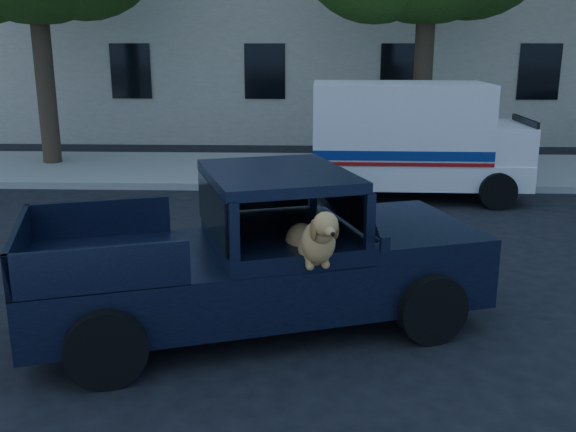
# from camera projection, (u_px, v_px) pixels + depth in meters

# --- Properties ---
(ground) EXTENTS (120.00, 120.00, 0.00)m
(ground) POSITION_uv_depth(u_px,v_px,m) (71.00, 346.00, 6.51)
(ground) COLOR black
(ground) RESTS_ON ground
(far_sidewalk) EXTENTS (60.00, 4.00, 0.15)m
(far_sidewalk) POSITION_uv_depth(u_px,v_px,m) (211.00, 169.00, 15.37)
(far_sidewalk) COLOR gray
(far_sidewalk) RESTS_ON ground
(lane_stripes) EXTENTS (21.60, 0.14, 0.01)m
(lane_stripes) POSITION_uv_depth(u_px,v_px,m) (283.00, 246.00, 9.71)
(lane_stripes) COLOR silver
(lane_stripes) RESTS_ON ground
(pickup_truck) EXTENTS (5.08, 3.22, 1.70)m
(pickup_truck) POSITION_uv_depth(u_px,v_px,m) (251.00, 275.00, 6.87)
(pickup_truck) COLOR black
(pickup_truck) RESTS_ON ground
(mail_truck) EXTENTS (4.15, 2.16, 2.26)m
(mail_truck) POSITION_uv_depth(u_px,v_px,m) (412.00, 148.00, 12.68)
(mail_truck) COLOR silver
(mail_truck) RESTS_ON ground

